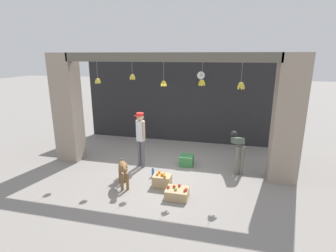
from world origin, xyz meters
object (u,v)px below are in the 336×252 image
object	(u,v)px
wall_clock	(201,75)
dog	(123,169)
worker_stooping	(238,147)
fruit_crate_apples	(177,193)
shopkeeper	(141,136)
water_bottle	(153,173)
fruit_crate_oranges	(162,180)
produce_box_green	(187,160)

from	to	relation	value
wall_clock	dog	bearing A→B (deg)	-109.90
dog	worker_stooping	distance (m)	3.24
dog	worker_stooping	size ratio (longest dim) A/B	0.70
fruit_crate_apples	wall_clock	world-z (taller)	wall_clock
shopkeeper	water_bottle	size ratio (longest dim) A/B	6.91
shopkeeper	worker_stooping	size ratio (longest dim) A/B	1.53
dog	wall_clock	xyz separation A→B (m)	(1.42, 3.93, 2.05)
dog	fruit_crate_oranges	bearing A→B (deg)	75.33
shopkeeper	wall_clock	world-z (taller)	wall_clock
produce_box_green	wall_clock	bearing A→B (deg)	87.41
worker_stooping	fruit_crate_apples	bearing A→B (deg)	-142.60
fruit_crate_apples	water_bottle	world-z (taller)	fruit_crate_apples
worker_stooping	fruit_crate_apples	distance (m)	2.37
fruit_crate_oranges	fruit_crate_apples	bearing A→B (deg)	-43.69
wall_clock	worker_stooping	bearing A→B (deg)	-59.20
fruit_crate_apples	produce_box_green	size ratio (longest dim) A/B	1.28
dog	fruit_crate_oranges	size ratio (longest dim) A/B	1.65
fruit_crate_apples	worker_stooping	bearing A→B (deg)	53.57
worker_stooping	produce_box_green	xyz separation A→B (m)	(-1.47, 0.07, -0.56)
dog	produce_box_green	size ratio (longest dim) A/B	1.83
shopkeeper	worker_stooping	xyz separation A→B (m)	(2.77, 0.34, -0.25)
shopkeeper	fruit_crate_apples	bearing A→B (deg)	157.33
fruit_crate_oranges	fruit_crate_apples	xyz separation A→B (m)	(0.49, -0.47, -0.04)
shopkeeper	fruit_crate_apples	xyz separation A→B (m)	(1.41, -1.51, -0.85)
water_bottle	wall_clock	world-z (taller)	wall_clock
fruit_crate_oranges	produce_box_green	distance (m)	1.50
worker_stooping	wall_clock	bearing A→B (deg)	104.63
worker_stooping	water_bottle	distance (m)	2.49
worker_stooping	fruit_crate_oranges	xyz separation A→B (m)	(-1.85, -1.38, -0.56)
fruit_crate_oranges	produce_box_green	world-z (taller)	fruit_crate_oranges
worker_stooping	shopkeeper	bearing A→B (deg)	170.79
dog	fruit_crate_oranges	world-z (taller)	dog
dog	produce_box_green	xyz separation A→B (m)	(1.32, 1.70, -0.32)
worker_stooping	water_bottle	world-z (taller)	worker_stooping
worker_stooping	wall_clock	world-z (taller)	wall_clock
dog	worker_stooping	xyz separation A→B (m)	(2.79, 1.63, 0.24)
dog	water_bottle	bearing A→B (deg)	113.05
dog	fruit_crate_oranges	xyz separation A→B (m)	(0.93, 0.25, -0.32)
worker_stooping	fruit_crate_oranges	size ratio (longest dim) A/B	2.36
water_bottle	dog	bearing A→B (deg)	-127.18
produce_box_green	shopkeeper	bearing A→B (deg)	-162.68
wall_clock	produce_box_green	bearing A→B (deg)	-92.59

